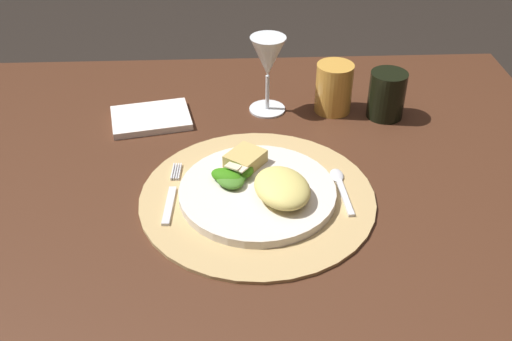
% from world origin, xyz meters
% --- Properties ---
extents(dining_table, '(1.20, 0.86, 0.73)m').
position_xyz_m(dining_table, '(0.00, 0.00, 0.59)').
color(dining_table, '#462718').
rests_on(dining_table, ground).
extents(placemat, '(0.38, 0.38, 0.01)m').
position_xyz_m(placemat, '(0.02, -0.10, 0.74)').
color(placemat, tan).
rests_on(placemat, dining_table).
extents(dinner_plate, '(0.25, 0.25, 0.01)m').
position_xyz_m(dinner_plate, '(0.02, -0.10, 0.75)').
color(dinner_plate, silver).
rests_on(dinner_plate, placemat).
extents(pasta_serving, '(0.11, 0.13, 0.04)m').
position_xyz_m(pasta_serving, '(0.05, -0.13, 0.77)').
color(pasta_serving, '#DBC96A').
rests_on(pasta_serving, dinner_plate).
extents(salad_greens, '(0.08, 0.09, 0.03)m').
position_xyz_m(salad_greens, '(-0.02, -0.08, 0.76)').
color(salad_greens, '#367621').
rests_on(salad_greens, dinner_plate).
extents(bread_piece, '(0.08, 0.08, 0.02)m').
position_xyz_m(bread_piece, '(-0.00, -0.04, 0.77)').
color(bread_piece, tan).
rests_on(bread_piece, dinner_plate).
extents(fork, '(0.02, 0.16, 0.00)m').
position_xyz_m(fork, '(-0.12, -0.10, 0.74)').
color(fork, silver).
rests_on(fork, placemat).
extents(spoon, '(0.02, 0.13, 0.01)m').
position_xyz_m(spoon, '(0.15, -0.08, 0.74)').
color(spoon, silver).
rests_on(spoon, placemat).
extents(napkin, '(0.17, 0.14, 0.01)m').
position_xyz_m(napkin, '(-0.18, 0.15, 0.74)').
color(napkin, white).
rests_on(napkin, dining_table).
extents(wine_glass, '(0.07, 0.07, 0.16)m').
position_xyz_m(wine_glass, '(0.05, 0.18, 0.84)').
color(wine_glass, silver).
rests_on(wine_glass, dining_table).
extents(amber_tumbler, '(0.07, 0.07, 0.10)m').
position_xyz_m(amber_tumbler, '(0.18, 0.18, 0.78)').
color(amber_tumbler, gold).
rests_on(amber_tumbler, dining_table).
extents(dark_tumbler, '(0.07, 0.07, 0.09)m').
position_xyz_m(dark_tumbler, '(0.28, 0.15, 0.78)').
color(dark_tumbler, black).
rests_on(dark_tumbler, dining_table).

